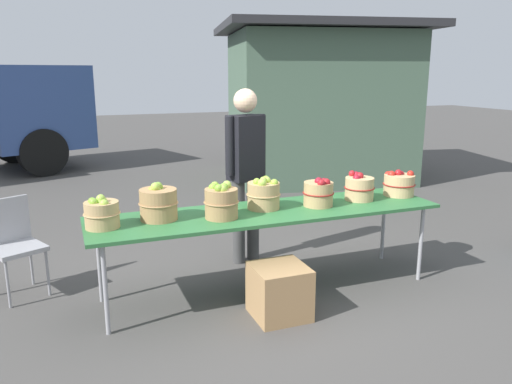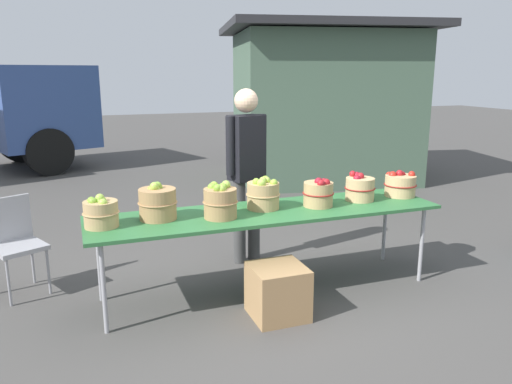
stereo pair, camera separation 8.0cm
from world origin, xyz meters
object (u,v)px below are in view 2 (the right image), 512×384
vendor_adult (246,162)px  produce_crate (278,291)px  folding_chair (14,238)px  market_table (268,214)px  apple_basket_green_3 (263,194)px  apple_basket_red_2 (400,185)px  apple_basket_green_1 (157,202)px  apple_basket_green_2 (220,201)px  apple_basket_red_1 (360,188)px  apple_basket_red_0 (319,193)px  apple_basket_green_0 (101,212)px

vendor_adult → produce_crate: bearing=66.6°
folding_chair → vendor_adult: bearing=-24.7°
market_table → apple_basket_green_3: size_ratio=10.17×
apple_basket_green_3 → apple_basket_red_2: (1.42, -0.02, -0.02)m
apple_basket_green_3 → vendor_adult: (0.08, 0.69, 0.17)m
apple_basket_green_3 → vendor_adult: vendor_adult is taller
apple_basket_green_1 → apple_basket_green_3: 0.93m
apple_basket_green_2 → folding_chair: size_ratio=0.35×
apple_basket_green_3 → apple_basket_red_1: (0.96, -0.03, -0.01)m
apple_basket_green_1 → apple_basket_red_0: size_ratio=1.14×
market_table → apple_basket_green_3: (-0.01, 0.08, 0.16)m
apple_basket_red_0 → folding_chair: bearing=163.8°
apple_basket_red_2 → vendor_adult: 1.53m
apple_basket_green_0 → apple_basket_red_0: (1.88, -0.02, 0.01)m
apple_basket_red_2 → folding_chair: bearing=169.1°
market_table → apple_basket_red_2: (1.41, 0.06, 0.15)m
apple_basket_green_0 → apple_basket_red_2: (2.81, 0.05, -0.01)m
apple_basket_green_1 → apple_basket_red_1: 1.89m
apple_basket_green_3 → apple_basket_green_1: bearing=-179.8°
vendor_adult → apple_basket_green_1: bearing=18.9°
apple_basket_green_1 → produce_crate: apple_basket_green_1 is taller
market_table → apple_basket_green_2: apple_basket_green_2 is taller
apple_basket_red_2 → apple_basket_red_1: bearing=-178.4°
apple_basket_green_2 → folding_chair: 1.88m
apple_basket_red_1 → vendor_adult: vendor_adult is taller
market_table → apple_basket_green_1: apple_basket_green_1 is taller
produce_crate → vendor_adult: bearing=82.1°
apple_basket_green_1 → apple_basket_red_2: apple_basket_green_1 is taller
folding_chair → apple_basket_green_1: bearing=-55.3°
market_table → apple_basket_red_0: apple_basket_red_0 is taller
apple_basket_green_2 → produce_crate: apple_basket_green_2 is taller
apple_basket_green_0 → market_table: bearing=-0.3°
apple_basket_green_2 → apple_basket_red_1: apple_basket_green_2 is taller
apple_basket_green_1 → apple_basket_red_2: bearing=-0.3°
apple_basket_green_0 → apple_basket_green_2: apple_basket_green_2 is taller
apple_basket_green_3 → folding_chair: 2.23m
apple_basket_green_0 → apple_basket_green_2: 0.95m
apple_basket_green_2 → apple_basket_red_1: size_ratio=1.06×
apple_basket_green_0 → apple_basket_green_3: apple_basket_green_3 is taller
apple_basket_green_1 → apple_basket_red_2: size_ratio=1.03×
market_table → apple_basket_green_0: 1.41m
apple_basket_red_1 → apple_basket_red_2: apple_basket_red_1 is taller
vendor_adult → apple_basket_green_3: bearing=67.6°
market_table → vendor_adult: bearing=84.9°
apple_basket_green_0 → vendor_adult: vendor_adult is taller
apple_basket_green_0 → apple_basket_green_3: (1.38, 0.07, 0.01)m
market_table → apple_basket_green_1: bearing=175.6°
market_table → folding_chair: folding_chair is taller
market_table → apple_basket_green_1: (-0.95, 0.07, 0.18)m
apple_basket_green_2 → apple_basket_green_3: bearing=18.5°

